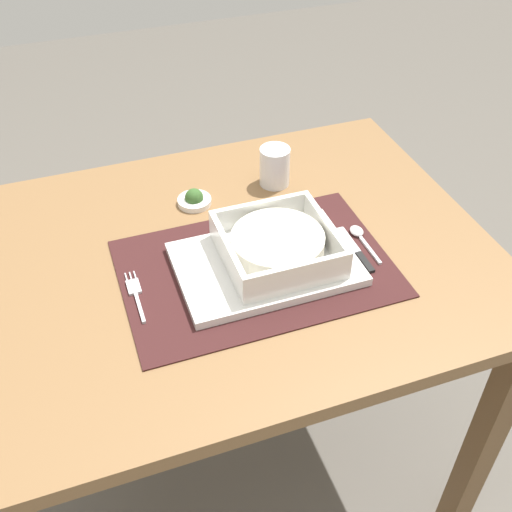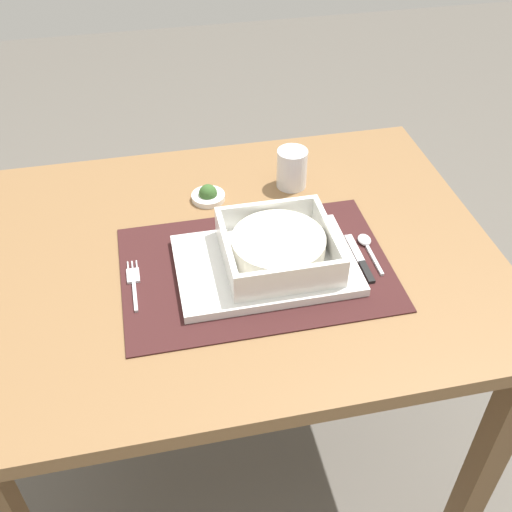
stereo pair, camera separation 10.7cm
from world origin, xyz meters
The scene contains 10 objects.
ground_plane centered at (0.00, 0.00, 0.00)m, with size 6.00×6.00×0.00m, color #59544C.
dining_table centered at (0.00, 0.00, 0.61)m, with size 0.96×0.74×0.71m.
placemat centered at (0.03, -0.06, 0.71)m, with size 0.47×0.32×0.00m, color #381919.
serving_plate centered at (0.04, -0.06, 0.72)m, with size 0.31×0.21×0.02m, color white.
porridge_bowl centered at (0.07, -0.06, 0.75)m, with size 0.19×0.19×0.06m.
fork centered at (-0.19, -0.05, 0.71)m, with size 0.02×0.13×0.00m.
spoon centered at (0.24, -0.04, 0.72)m, with size 0.02×0.11×0.01m.
butter_knife centered at (0.22, -0.08, 0.71)m, with size 0.01×0.13×0.01m.
drinking_glass centered at (0.16, 0.18, 0.74)m, with size 0.06×0.06×0.08m.
condiment_saucer centered at (-0.02, 0.17, 0.72)m, with size 0.07×0.07×0.04m.
Camera 1 is at (-0.24, -0.82, 1.44)m, focal length 43.26 mm.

